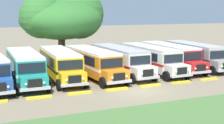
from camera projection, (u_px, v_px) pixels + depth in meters
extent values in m
plane|color=#84755B|center=(140.00, 91.00, 26.85)|extent=(220.00, 220.00, 0.00)
cube|color=black|center=(2.00, 61.00, 29.61)|extent=(0.59, 7.98, 0.80)
sphere|color=#EAE5C6|center=(8.00, 87.00, 23.91)|extent=(0.20, 0.20, 0.20)
cylinder|color=black|center=(13.00, 91.00, 25.01)|extent=(0.35, 1.02, 1.00)
cube|color=teal|center=(24.00, 65.00, 30.45)|extent=(2.62, 9.23, 2.10)
cube|color=white|center=(24.00, 67.00, 30.48)|extent=(2.65, 9.25, 0.24)
cube|color=black|center=(37.00, 59.00, 31.13)|extent=(0.14, 8.00, 0.80)
cube|color=black|center=(10.00, 60.00, 30.16)|extent=(0.14, 8.00, 0.80)
cube|color=silver|center=(24.00, 53.00, 30.26)|extent=(2.54, 9.13, 0.22)
cube|color=teal|center=(34.00, 82.00, 25.71)|extent=(2.22, 1.43, 1.05)
cube|color=black|center=(35.00, 83.00, 25.03)|extent=(1.10, 0.11, 0.70)
cube|color=#B7B7BC|center=(35.00, 89.00, 25.06)|extent=(2.40, 0.23, 0.24)
cube|color=black|center=(32.00, 68.00, 26.15)|extent=(2.20, 0.09, 0.84)
cube|color=white|center=(19.00, 59.00, 34.68)|extent=(0.90, 0.07, 1.30)
sphere|color=#EAE5C6|center=(44.00, 83.00, 25.25)|extent=(0.20, 0.20, 0.20)
sphere|color=#EAE5C6|center=(26.00, 84.00, 24.72)|extent=(0.20, 0.20, 0.20)
cylinder|color=black|center=(48.00, 87.00, 26.34)|extent=(0.29, 1.00, 1.00)
cylinder|color=black|center=(18.00, 89.00, 25.43)|extent=(0.29, 1.00, 1.00)
cylinder|color=black|center=(33.00, 70.00, 33.81)|extent=(0.29, 1.00, 1.00)
cylinder|color=black|center=(9.00, 71.00, 32.90)|extent=(0.29, 1.00, 1.00)
cube|color=yellow|center=(59.00, 63.00, 31.94)|extent=(2.85, 9.29, 2.10)
cube|color=black|center=(59.00, 64.00, 31.97)|extent=(2.88, 9.31, 0.24)
cube|color=black|center=(71.00, 57.00, 32.59)|extent=(0.35, 8.00, 0.80)
cube|color=black|center=(46.00, 58.00, 31.69)|extent=(0.35, 8.00, 0.80)
cube|color=silver|center=(59.00, 51.00, 31.76)|extent=(2.77, 9.19, 0.22)
cube|color=yellow|center=(73.00, 78.00, 27.15)|extent=(2.25, 1.48, 1.05)
cube|color=black|center=(75.00, 80.00, 26.47)|extent=(1.10, 0.14, 0.70)
cube|color=#B7B7BC|center=(75.00, 85.00, 26.50)|extent=(2.41, 0.29, 0.24)
cube|color=black|center=(70.00, 65.00, 27.60)|extent=(2.20, 0.14, 0.84)
cube|color=black|center=(51.00, 57.00, 36.21)|extent=(0.90, 0.09, 1.30)
sphere|color=#EAE5C6|center=(83.00, 79.00, 26.67)|extent=(0.20, 0.20, 0.20)
sphere|color=#EAE5C6|center=(67.00, 80.00, 26.17)|extent=(0.20, 0.20, 0.20)
cylinder|color=black|center=(86.00, 83.00, 27.76)|extent=(0.32, 1.01, 1.00)
cylinder|color=black|center=(59.00, 85.00, 26.90)|extent=(0.32, 1.01, 1.00)
cylinder|color=black|center=(65.00, 67.00, 35.30)|extent=(0.32, 1.01, 1.00)
cylinder|color=black|center=(43.00, 69.00, 34.44)|extent=(0.32, 1.01, 1.00)
cube|color=orange|center=(91.00, 61.00, 32.68)|extent=(3.11, 9.35, 2.10)
cube|color=white|center=(91.00, 63.00, 32.70)|extent=(3.14, 9.37, 0.24)
cube|color=black|center=(101.00, 55.00, 33.43)|extent=(0.58, 7.98, 0.80)
cube|color=black|center=(78.00, 57.00, 32.28)|extent=(0.58, 7.98, 0.80)
cube|color=silver|center=(91.00, 50.00, 32.49)|extent=(3.02, 9.24, 0.22)
cube|color=orange|center=(115.00, 76.00, 28.11)|extent=(2.29, 1.54, 1.05)
cube|color=black|center=(119.00, 77.00, 27.46)|extent=(1.10, 0.17, 0.70)
cube|color=#B7B7BC|center=(120.00, 82.00, 27.49)|extent=(2.41, 0.36, 0.24)
cube|color=black|center=(112.00, 63.00, 28.53)|extent=(2.20, 0.21, 0.84)
cube|color=white|center=(75.00, 57.00, 36.75)|extent=(0.90, 0.12, 1.30)
sphere|color=#EAE5C6|center=(127.00, 76.00, 27.73)|extent=(0.20, 0.20, 0.20)
sphere|color=#EAE5C6|center=(112.00, 78.00, 27.10)|extent=(0.20, 0.20, 0.20)
cylinder|color=black|center=(126.00, 80.00, 28.83)|extent=(0.35, 1.02, 1.00)
cylinder|color=black|center=(103.00, 83.00, 27.74)|extent=(0.35, 1.02, 1.00)
cylinder|color=black|center=(90.00, 66.00, 36.02)|extent=(0.35, 1.02, 1.00)
cylinder|color=black|center=(70.00, 68.00, 34.93)|extent=(0.35, 1.02, 1.00)
cube|color=silver|center=(118.00, 59.00, 34.38)|extent=(2.93, 9.31, 2.10)
cube|color=maroon|center=(118.00, 60.00, 34.41)|extent=(2.96, 9.33, 0.24)
cube|color=black|center=(127.00, 53.00, 35.12)|extent=(0.42, 7.99, 0.80)
cube|color=black|center=(106.00, 55.00, 34.02)|extent=(0.42, 7.99, 0.80)
cube|color=#B2B2B7|center=(118.00, 48.00, 34.20)|extent=(2.84, 9.20, 0.22)
cube|color=silver|center=(144.00, 72.00, 29.77)|extent=(2.26, 1.50, 1.05)
cube|color=black|center=(148.00, 73.00, 29.11)|extent=(1.10, 0.15, 0.70)
cube|color=#B7B7BC|center=(148.00, 78.00, 29.14)|extent=(2.41, 0.31, 0.24)
cube|color=black|center=(140.00, 60.00, 30.20)|extent=(2.20, 0.16, 0.84)
cube|color=maroon|center=(101.00, 55.00, 38.49)|extent=(0.90, 0.10, 1.30)
sphere|color=#EAE5C6|center=(155.00, 73.00, 29.37)|extent=(0.20, 0.20, 0.20)
sphere|color=#EAE5C6|center=(142.00, 74.00, 28.76)|extent=(0.20, 0.20, 0.20)
cylinder|color=black|center=(154.00, 76.00, 30.46)|extent=(0.33, 1.01, 1.00)
cylinder|color=black|center=(132.00, 79.00, 29.42)|extent=(0.33, 1.01, 1.00)
cylinder|color=black|center=(115.00, 64.00, 37.73)|extent=(0.33, 1.01, 1.00)
cylinder|color=black|center=(97.00, 65.00, 36.69)|extent=(0.33, 1.01, 1.00)
cube|color=silver|center=(149.00, 57.00, 35.43)|extent=(2.77, 9.27, 2.10)
cube|color=red|center=(149.00, 59.00, 35.45)|extent=(2.80, 9.29, 0.24)
cube|color=black|center=(157.00, 52.00, 36.15)|extent=(0.27, 8.00, 0.80)
cube|color=black|center=(137.00, 53.00, 35.08)|extent=(0.27, 8.00, 0.80)
cube|color=beige|center=(149.00, 47.00, 35.24)|extent=(2.68, 9.17, 0.22)
cube|color=silver|center=(177.00, 70.00, 30.77)|extent=(2.24, 1.46, 1.05)
cube|color=black|center=(182.00, 71.00, 30.11)|extent=(1.10, 0.13, 0.70)
cube|color=#B7B7BC|center=(182.00, 76.00, 30.14)|extent=(2.40, 0.27, 0.24)
cube|color=black|center=(174.00, 59.00, 31.21)|extent=(2.20, 0.12, 0.84)
cube|color=red|center=(129.00, 53.00, 39.57)|extent=(0.90, 0.09, 1.30)
sphere|color=#EAE5C6|center=(188.00, 71.00, 30.36)|extent=(0.20, 0.20, 0.20)
sphere|color=#EAE5C6|center=(176.00, 72.00, 29.77)|extent=(0.20, 0.20, 0.20)
cylinder|color=black|center=(187.00, 74.00, 31.45)|extent=(0.31, 1.01, 1.00)
cylinder|color=black|center=(166.00, 76.00, 30.44)|extent=(0.31, 1.01, 1.00)
cylinder|color=black|center=(144.00, 62.00, 38.78)|extent=(0.31, 1.01, 1.00)
cylinder|color=black|center=(126.00, 63.00, 37.77)|extent=(0.31, 1.01, 1.00)
cube|color=red|center=(168.00, 55.00, 37.18)|extent=(2.64, 9.24, 2.10)
cube|color=white|center=(168.00, 57.00, 37.21)|extent=(2.67, 9.26, 0.24)
cube|color=black|center=(176.00, 50.00, 37.85)|extent=(0.16, 8.00, 0.80)
cube|color=black|center=(158.00, 51.00, 36.89)|extent=(0.16, 8.00, 0.80)
cube|color=silver|center=(168.00, 45.00, 36.99)|extent=(2.56, 9.14, 0.22)
cube|color=red|center=(196.00, 67.00, 32.43)|extent=(2.22, 1.43, 1.05)
cube|color=black|center=(201.00, 68.00, 31.75)|extent=(1.10, 0.12, 0.70)
cube|color=#B7B7BC|center=(201.00, 72.00, 31.79)|extent=(2.40, 0.24, 0.24)
cube|color=black|center=(193.00, 56.00, 32.88)|extent=(2.20, 0.09, 0.84)
cube|color=white|center=(149.00, 51.00, 41.41)|extent=(0.90, 0.07, 1.30)
sphere|color=#EAE5C6|center=(207.00, 68.00, 31.97)|extent=(0.20, 0.20, 0.20)
sphere|color=#EAE5C6|center=(196.00, 69.00, 31.44)|extent=(0.20, 0.20, 0.20)
cylinder|color=black|center=(205.00, 71.00, 33.06)|extent=(0.30, 1.00, 1.00)
cylinder|color=black|center=(186.00, 73.00, 32.15)|extent=(0.30, 1.00, 1.00)
cylinder|color=black|center=(163.00, 60.00, 40.54)|extent=(0.30, 1.00, 1.00)
cylinder|color=black|center=(147.00, 61.00, 39.63)|extent=(0.30, 1.00, 1.00)
cube|color=#9E9993|center=(193.00, 54.00, 38.33)|extent=(2.87, 9.29, 2.10)
cube|color=#282828|center=(193.00, 55.00, 38.35)|extent=(2.90, 9.31, 0.24)
cube|color=black|center=(200.00, 49.00, 38.97)|extent=(0.36, 8.00, 0.80)
cube|color=black|center=(183.00, 50.00, 38.07)|extent=(0.36, 8.00, 0.80)
cube|color=#B2B2B7|center=(193.00, 44.00, 38.14)|extent=(2.78, 9.19, 0.22)
cube|color=#9E9993|center=(222.00, 65.00, 33.53)|extent=(2.25, 1.49, 1.05)
cube|color=black|center=(219.00, 55.00, 33.98)|extent=(2.20, 0.15, 0.84)
cube|color=#282828|center=(172.00, 50.00, 42.60)|extent=(0.90, 0.10, 1.30)
sphere|color=#EAE5C6|center=(222.00, 67.00, 32.55)|extent=(0.20, 0.20, 0.20)
cylinder|color=black|center=(212.00, 71.00, 33.28)|extent=(0.32, 1.01, 1.00)
cylinder|color=black|center=(187.00, 58.00, 41.68)|extent=(0.32, 1.01, 1.00)
cylinder|color=black|center=(171.00, 59.00, 40.83)|extent=(0.32, 1.01, 1.00)
cube|color=yellow|center=(39.00, 97.00, 24.66)|extent=(2.00, 0.36, 0.15)
cube|color=yellow|center=(80.00, 93.00, 25.96)|extent=(2.00, 0.36, 0.15)
cube|color=yellow|center=(117.00, 89.00, 27.25)|extent=(2.00, 0.36, 0.15)
cube|color=yellow|center=(150.00, 85.00, 28.54)|extent=(2.00, 0.36, 0.15)
cube|color=yellow|center=(181.00, 82.00, 29.84)|extent=(2.00, 0.36, 0.15)
cube|color=yellow|center=(209.00, 79.00, 31.13)|extent=(2.00, 0.36, 0.15)
cylinder|color=brown|center=(62.00, 49.00, 40.93)|extent=(0.89, 0.89, 3.66)
ellipsoid|color=#33702D|center=(61.00, 20.00, 40.33)|extent=(10.46, 9.84, 4.98)
sphere|color=#33702D|center=(79.00, 14.00, 42.35)|extent=(6.63, 6.63, 6.63)
sphere|color=#33702D|center=(42.00, 17.00, 38.50)|extent=(5.33, 5.33, 5.33)
sphere|color=#33702D|center=(56.00, 14.00, 42.55)|extent=(5.59, 5.59, 5.59)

